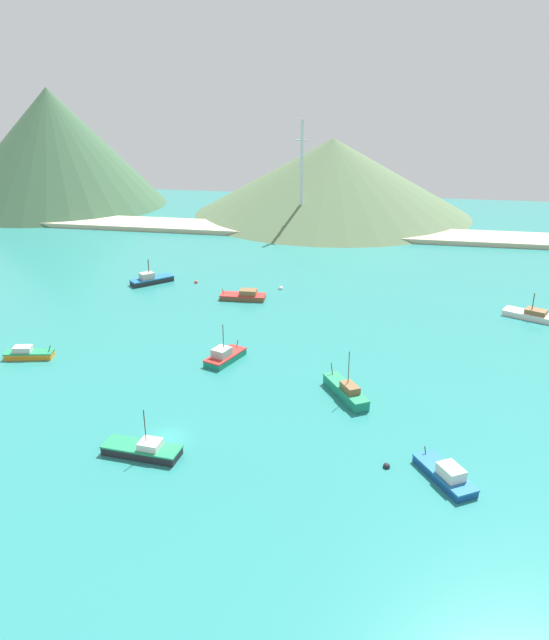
{
  "coord_description": "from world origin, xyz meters",
  "views": [
    {
      "loc": [
        23.87,
        -58.57,
        39.15
      ],
      "look_at": [
        6.26,
        35.09,
        1.93
      ],
      "focal_mm": 34.26,
      "sensor_mm": 36.0,
      "label": 1
    }
  ],
  "objects_px": {
    "fishing_boat_6": "(530,314)",
    "buoy_1": "(386,466)",
    "fishing_boat_7": "(143,449)",
    "fishing_boat_8": "(346,391)",
    "buoy_0": "(196,282)",
    "radio_tower": "(302,177)",
    "buoy_2": "(281,288)",
    "fishing_boat_14": "(244,296)",
    "fishing_boat_5": "(446,474)",
    "fishing_boat_1": "(28,353)",
    "fishing_boat_11": "(151,279)",
    "fishing_boat_2": "(224,356)"
  },
  "relations": [
    {
      "from": "fishing_boat_1",
      "to": "fishing_boat_8",
      "type": "distance_m",
      "value": 48.62
    },
    {
      "from": "fishing_boat_5",
      "to": "fishing_boat_11",
      "type": "distance_m",
      "value": 80.61
    },
    {
      "from": "buoy_0",
      "to": "fishing_boat_7",
      "type": "bearing_deg",
      "value": -77.88
    },
    {
      "from": "buoy_0",
      "to": "fishing_boat_11",
      "type": "bearing_deg",
      "value": -168.73
    },
    {
      "from": "fishing_boat_8",
      "to": "buoy_2",
      "type": "distance_m",
      "value": 46.18
    },
    {
      "from": "fishing_boat_2",
      "to": "buoy_0",
      "type": "height_order",
      "value": "fishing_boat_2"
    },
    {
      "from": "buoy_2",
      "to": "radio_tower",
      "type": "relative_size",
      "value": 0.03
    },
    {
      "from": "fishing_boat_14",
      "to": "fishing_boat_5",
      "type": "bearing_deg",
      "value": -56.8
    },
    {
      "from": "fishing_boat_5",
      "to": "buoy_0",
      "type": "distance_m",
      "value": 76.02
    },
    {
      "from": "fishing_boat_6",
      "to": "fishing_boat_1",
      "type": "bearing_deg",
      "value": -157.94
    },
    {
      "from": "fishing_boat_8",
      "to": "fishing_boat_5",
      "type": "bearing_deg",
      "value": -54.2
    },
    {
      "from": "fishing_boat_1",
      "to": "fishing_boat_8",
      "type": "height_order",
      "value": "fishing_boat_8"
    },
    {
      "from": "fishing_boat_11",
      "to": "fishing_boat_2",
      "type": "bearing_deg",
      "value": -53.81
    },
    {
      "from": "buoy_2",
      "to": "fishing_boat_5",
      "type": "bearing_deg",
      "value": -64.61
    },
    {
      "from": "fishing_boat_1",
      "to": "fishing_boat_5",
      "type": "distance_m",
      "value": 63.42
    },
    {
      "from": "buoy_2",
      "to": "buoy_1",
      "type": "bearing_deg",
      "value": -69.25
    },
    {
      "from": "fishing_boat_8",
      "to": "fishing_boat_6",
      "type": "bearing_deg",
      "value": 49.77
    },
    {
      "from": "fishing_boat_6",
      "to": "fishing_boat_11",
      "type": "xyz_separation_m",
      "value": [
        -73.78,
        6.72,
        0.14
      ]
    },
    {
      "from": "fishing_boat_7",
      "to": "buoy_0",
      "type": "xyz_separation_m",
      "value": [
        -13.24,
        61.67,
        -0.55
      ]
    },
    {
      "from": "buoy_2",
      "to": "fishing_boat_1",
      "type": "bearing_deg",
      "value": -129.02
    },
    {
      "from": "fishing_boat_6",
      "to": "buoy_2",
      "type": "distance_m",
      "value": 47.07
    },
    {
      "from": "fishing_boat_7",
      "to": "fishing_boat_1",
      "type": "bearing_deg",
      "value": 141.79
    },
    {
      "from": "fishing_boat_7",
      "to": "buoy_0",
      "type": "height_order",
      "value": "fishing_boat_7"
    },
    {
      "from": "fishing_boat_2",
      "to": "buoy_0",
      "type": "xyz_separation_m",
      "value": [
        -15.82,
        36.0,
        -0.7
      ]
    },
    {
      "from": "fishing_boat_11",
      "to": "buoy_1",
      "type": "bearing_deg",
      "value": -49.21
    },
    {
      "from": "fishing_boat_14",
      "to": "fishing_boat_6",
      "type": "bearing_deg",
      "value": -0.52
    },
    {
      "from": "fishing_boat_8",
      "to": "fishing_boat_11",
      "type": "height_order",
      "value": "fishing_boat_8"
    },
    {
      "from": "fishing_boat_11",
      "to": "buoy_0",
      "type": "relative_size",
      "value": 11.27
    },
    {
      "from": "fishing_boat_8",
      "to": "radio_tower",
      "type": "xyz_separation_m",
      "value": [
        -19.76,
        93.39,
        14.5
      ]
    },
    {
      "from": "fishing_boat_11",
      "to": "radio_tower",
      "type": "height_order",
      "value": "radio_tower"
    },
    {
      "from": "fishing_boat_1",
      "to": "fishing_boat_14",
      "type": "relative_size",
      "value": 0.84
    },
    {
      "from": "fishing_boat_8",
      "to": "fishing_boat_11",
      "type": "xyz_separation_m",
      "value": [
        -43.81,
        42.14,
        -0.08
      ]
    },
    {
      "from": "fishing_boat_6",
      "to": "buoy_1",
      "type": "xyz_separation_m",
      "value": [
        -24.36,
        -50.54,
        -0.55
      ]
    },
    {
      "from": "fishing_boat_11",
      "to": "buoy_1",
      "type": "distance_m",
      "value": 75.64
    },
    {
      "from": "fishing_boat_6",
      "to": "buoy_1",
      "type": "distance_m",
      "value": 56.11
    },
    {
      "from": "fishing_boat_11",
      "to": "buoy_1",
      "type": "height_order",
      "value": "fishing_boat_11"
    },
    {
      "from": "fishing_boat_11",
      "to": "radio_tower",
      "type": "xyz_separation_m",
      "value": [
        24.05,
        51.25,
        14.58
      ]
    },
    {
      "from": "fishing_boat_6",
      "to": "buoy_2",
      "type": "xyz_separation_m",
      "value": [
        -46.43,
        7.72,
        -0.52
      ]
    },
    {
      "from": "fishing_boat_8",
      "to": "buoy_0",
      "type": "height_order",
      "value": "fishing_boat_8"
    },
    {
      "from": "radio_tower",
      "to": "buoy_2",
      "type": "bearing_deg",
      "value": -86.25
    },
    {
      "from": "fishing_boat_11",
      "to": "fishing_boat_6",
      "type": "bearing_deg",
      "value": -5.21
    },
    {
      "from": "fishing_boat_5",
      "to": "fishing_boat_11",
      "type": "xyz_separation_m",
      "value": [
        -55.55,
        58.41,
        0.09
      ]
    },
    {
      "from": "fishing_boat_14",
      "to": "buoy_0",
      "type": "xyz_separation_m",
      "value": [
        -12.23,
        8.07,
        -0.58
      ]
    },
    {
      "from": "fishing_boat_1",
      "to": "buoy_0",
      "type": "distance_m",
      "value": 42.66
    },
    {
      "from": "buoy_1",
      "to": "fishing_boat_5",
      "type": "bearing_deg",
      "value": -10.58
    },
    {
      "from": "fishing_boat_7",
      "to": "fishing_boat_8",
      "type": "relative_size",
      "value": 1.0
    },
    {
      "from": "buoy_1",
      "to": "radio_tower",
      "type": "bearing_deg",
      "value": 103.16
    },
    {
      "from": "fishing_boat_1",
      "to": "fishing_boat_6",
      "type": "relative_size",
      "value": 0.81
    },
    {
      "from": "fishing_boat_5",
      "to": "fishing_boat_14",
      "type": "relative_size",
      "value": 0.93
    },
    {
      "from": "fishing_boat_6",
      "to": "radio_tower",
      "type": "bearing_deg",
      "value": 130.62
    }
  ]
}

